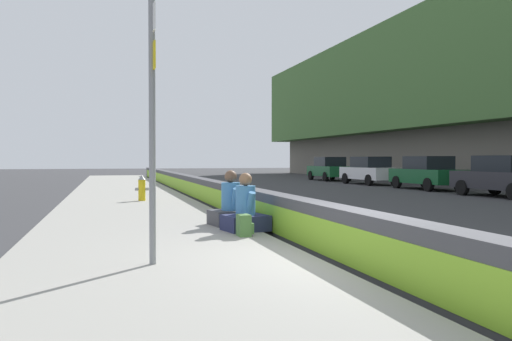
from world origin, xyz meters
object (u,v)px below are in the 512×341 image
seated_person_foreground (245,212)px  backpack (244,226)px  parked_car_midline (370,170)px  route_sign_post (152,111)px  parked_car_far (329,169)px  parked_car_third (505,176)px  seated_person_middle (231,208)px  fire_hydrant (142,188)px  parked_car_fourth (427,173)px

seated_person_foreground → backpack: 0.76m
seated_person_foreground → backpack: seated_person_foreground is taller
backpack → parked_car_midline: size_ratio=0.09×
route_sign_post → parked_car_far: size_ratio=0.79×
parked_car_third → parked_car_midline: 11.17m
parked_car_third → parked_car_midline: (11.17, 0.11, 0.00)m
seated_person_foreground → parked_car_far: (24.83, -12.85, 0.36)m
seated_person_middle → parked_car_third: bearing=-63.0°
parked_car_far → route_sign_post: bearing=151.7°
route_sign_post → seated_person_foreground: 3.91m
route_sign_post → parked_car_far: route_sign_post is taller
fire_hydrant → parked_car_far: parked_car_far is taller
parked_car_third → parked_car_midline: bearing=0.6°
route_sign_post → parked_car_midline: (21.65, -14.91, -1.35)m
seated_person_foreground → seated_person_middle: (0.98, 0.07, 0.01)m
parked_car_far → seated_person_foreground: bearing=152.6°
seated_person_foreground → parked_car_midline: bearing=-34.4°
seated_person_foreground → parked_car_fourth: bearing=-44.9°
seated_person_foreground → route_sign_post: bearing=144.3°
parked_car_third → parked_car_far: (17.19, 0.12, 0.00)m
seated_person_foreground → seated_person_middle: 0.98m
route_sign_post → parked_car_fourth: 22.04m
route_sign_post → fire_hydrant: 11.10m
seated_person_middle → backpack: 1.70m
fire_hydrant → backpack: size_ratio=2.20×
backpack → parked_car_midline: bearing=-33.8°
backpack → parked_car_fourth: 19.19m
backpack → route_sign_post: bearing=139.3°
route_sign_post → seated_person_foreground: route_sign_post is taller
seated_person_foreground → parked_car_midline: (18.80, -12.86, 0.36)m
parked_car_far → parked_car_third: bearing=-179.6°
backpack → parked_car_midline: parked_car_midline is taller
seated_person_foreground → parked_car_midline: parked_car_midline is taller
parked_car_fourth → seated_person_foreground: bearing=135.1°
parked_car_fourth → parked_car_far: same height
parked_car_fourth → seated_person_middle: bearing=132.8°
parked_car_third → parked_car_far: 17.20m
parked_car_midline → seated_person_foreground: bearing=145.6°
parked_car_fourth → parked_car_midline: (5.68, 0.21, 0.00)m
fire_hydrant → parked_car_far: 22.04m
parked_car_midline → parked_car_fourth: bearing=-177.9°
fire_hydrant → parked_car_third: 14.50m
parked_car_third → parked_car_midline: same height
seated_person_middle → parked_car_third: (6.66, -13.05, 0.35)m
parked_car_fourth → parked_car_midline: 5.68m
parked_car_third → backpack: bearing=122.3°
seated_person_foreground → parked_car_fourth: size_ratio=0.25×
parked_car_third → parked_car_fourth: 5.49m
fire_hydrant → parked_car_third: size_ratio=0.19×
seated_person_middle → parked_car_fourth: parked_car_fourth is taller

